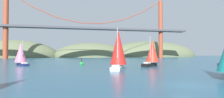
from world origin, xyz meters
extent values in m
plane|color=navy|center=(0.00, 0.00, 0.00)|extent=(360.00, 360.00, 0.00)
ellipsoid|color=#5B6647|center=(5.00, 135.00, 0.00)|extent=(62.94, 44.00, 24.14)
ellipsoid|color=#5B6647|center=(-55.00, 135.00, 0.00)|extent=(67.61, 44.00, 27.02)
ellipsoid|color=#5B6647|center=(60.00, 135.00, 0.00)|extent=(86.68, 44.00, 28.13)
cylinder|color=#A34228|center=(-48.15, 95.00, 19.66)|extent=(2.80, 2.80, 39.31)
cylinder|color=#A34228|center=(48.15, 95.00, 19.66)|extent=(2.80, 2.80, 39.31)
cube|color=#47474C|center=(0.00, 95.00, 18.87)|extent=(132.30, 6.00, 1.20)
cylinder|color=#A34228|center=(-27.51, 95.00, 27.92)|extent=(13.95, 0.50, 6.16)
cylinder|color=#A34228|center=(-13.76, 95.00, 23.65)|extent=(13.86, 0.50, 3.34)
cylinder|color=#A34228|center=(0.00, 95.00, 22.22)|extent=(13.76, 0.50, 0.50)
cylinder|color=#A34228|center=(13.76, 95.00, 23.65)|extent=(13.86, 0.50, 3.34)
cylinder|color=#A34228|center=(27.51, 95.00, 27.92)|extent=(13.95, 0.50, 6.16)
cylinder|color=#A34228|center=(41.27, 95.00, 35.04)|extent=(14.02, 0.50, 8.97)
cube|color=black|center=(7.82, 26.01, 0.40)|extent=(5.68, 5.06, 0.80)
cube|color=beige|center=(6.98, 25.32, 0.98)|extent=(2.26, 2.16, 0.36)
cylinder|color=#B2B2B7|center=(8.29, 26.39, 4.37)|extent=(0.14, 0.14, 7.14)
cone|color=red|center=(9.31, 27.24, 4.08)|extent=(4.88, 4.88, 5.95)
cube|color=white|center=(-2.74, 18.68, 0.35)|extent=(4.14, 6.39, 0.70)
cube|color=beige|center=(-3.18, 17.66, 0.88)|extent=(2.09, 2.37, 0.36)
cylinder|color=#B2B2B7|center=(-2.50, 19.24, 4.77)|extent=(0.14, 0.14, 8.14)
cone|color=red|center=(-1.97, 20.48, 4.75)|extent=(4.65, 4.65, 7.51)
cube|color=#191E4C|center=(-25.01, 36.59, 0.28)|extent=(4.20, 5.50, 0.56)
cube|color=beige|center=(-24.47, 35.74, 0.74)|extent=(1.88, 2.10, 0.36)
cylinder|color=#B2B2B7|center=(-25.31, 37.06, 3.76)|extent=(0.14, 0.14, 6.39)
cone|color=pink|center=(-25.96, 38.10, 3.60)|extent=(4.38, 4.38, 5.47)
sphere|color=green|center=(-9.06, 35.14, 0.30)|extent=(1.10, 1.10, 1.10)
cylinder|color=black|center=(-9.06, 35.14, 1.35)|extent=(0.20, 0.20, 1.60)
sphere|color=#F2EA99|center=(-9.06, 35.14, 2.27)|extent=(0.24, 0.24, 0.24)
camera|label=1|loc=(-12.11, -17.31, 3.50)|focal=28.75mm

